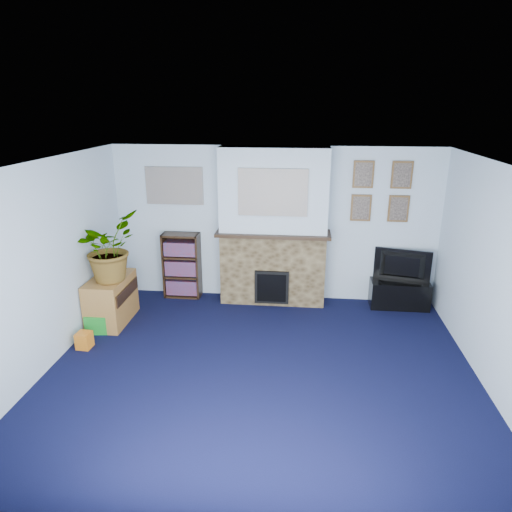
# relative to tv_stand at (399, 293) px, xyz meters

# --- Properties ---
(floor) EXTENTS (5.00, 4.50, 0.01)m
(floor) POSITION_rel_tv_stand_xyz_m (-1.95, -2.03, -0.23)
(floor) COLOR black
(floor) RESTS_ON ground
(ceiling) EXTENTS (5.00, 4.50, 0.01)m
(ceiling) POSITION_rel_tv_stand_xyz_m (-1.95, -2.03, 2.17)
(ceiling) COLOR white
(ceiling) RESTS_ON wall_back
(wall_back) EXTENTS (5.00, 0.04, 2.40)m
(wall_back) POSITION_rel_tv_stand_xyz_m (-1.95, 0.22, 0.97)
(wall_back) COLOR silver
(wall_back) RESTS_ON ground
(wall_front) EXTENTS (5.00, 0.04, 2.40)m
(wall_front) POSITION_rel_tv_stand_xyz_m (-1.95, -4.28, 0.97)
(wall_front) COLOR silver
(wall_front) RESTS_ON ground
(wall_left) EXTENTS (0.04, 4.50, 2.40)m
(wall_left) POSITION_rel_tv_stand_xyz_m (-4.45, -2.03, 0.97)
(wall_left) COLOR silver
(wall_left) RESTS_ON ground
(wall_right) EXTENTS (0.04, 4.50, 2.40)m
(wall_right) POSITION_rel_tv_stand_xyz_m (0.55, -2.03, 0.97)
(wall_right) COLOR silver
(wall_right) RESTS_ON ground
(chimney_breast) EXTENTS (1.72, 0.50, 2.40)m
(chimney_breast) POSITION_rel_tv_stand_xyz_m (-1.95, 0.02, 0.96)
(chimney_breast) COLOR brown
(chimney_breast) RESTS_ON ground
(collage_main) EXTENTS (1.00, 0.03, 0.68)m
(collage_main) POSITION_rel_tv_stand_xyz_m (-1.95, -0.19, 1.55)
(collage_main) COLOR gray
(collage_main) RESTS_ON chimney_breast
(collage_left) EXTENTS (0.90, 0.03, 0.58)m
(collage_left) POSITION_rel_tv_stand_xyz_m (-3.50, 0.21, 1.55)
(collage_left) COLOR gray
(collage_left) RESTS_ON wall_back
(portrait_tl) EXTENTS (0.30, 0.03, 0.40)m
(portrait_tl) POSITION_rel_tv_stand_xyz_m (-0.65, 0.20, 1.77)
(portrait_tl) COLOR brown
(portrait_tl) RESTS_ON wall_back
(portrait_tr) EXTENTS (0.30, 0.03, 0.40)m
(portrait_tr) POSITION_rel_tv_stand_xyz_m (-0.10, 0.20, 1.77)
(portrait_tr) COLOR brown
(portrait_tr) RESTS_ON wall_back
(portrait_bl) EXTENTS (0.30, 0.03, 0.40)m
(portrait_bl) POSITION_rel_tv_stand_xyz_m (-0.65, 0.20, 1.27)
(portrait_bl) COLOR brown
(portrait_bl) RESTS_ON wall_back
(portrait_br) EXTENTS (0.30, 0.03, 0.40)m
(portrait_br) POSITION_rel_tv_stand_xyz_m (-0.10, 0.20, 1.27)
(portrait_br) COLOR brown
(portrait_br) RESTS_ON wall_back
(tv_stand) EXTENTS (0.88, 0.37, 0.41)m
(tv_stand) POSITION_rel_tv_stand_xyz_m (0.00, 0.00, 0.00)
(tv_stand) COLOR black
(tv_stand) RESTS_ON ground
(television) EXTENTS (0.84, 0.32, 0.48)m
(television) POSITION_rel_tv_stand_xyz_m (0.00, 0.02, 0.43)
(television) COLOR black
(television) RESTS_ON tv_stand
(bookshelf) EXTENTS (0.58, 0.28, 1.05)m
(bookshelf) POSITION_rel_tv_stand_xyz_m (-3.41, 0.08, 0.28)
(bookshelf) COLOR black
(bookshelf) RESTS_ON ground
(sideboard) EXTENTS (0.48, 0.86, 0.67)m
(sideboard) POSITION_rel_tv_stand_xyz_m (-4.19, -0.93, 0.12)
(sideboard) COLOR olive
(sideboard) RESTS_ON ground
(potted_plant) EXTENTS (0.76, 0.87, 0.93)m
(potted_plant) POSITION_rel_tv_stand_xyz_m (-4.14, -0.98, 0.91)
(potted_plant) COLOR #26661E
(potted_plant) RESTS_ON sideboard
(mantel_clock) EXTENTS (0.09, 0.06, 0.13)m
(mantel_clock) POSITION_rel_tv_stand_xyz_m (-2.03, -0.03, 1.00)
(mantel_clock) COLOR gold
(mantel_clock) RESTS_ON chimney_breast
(mantel_candle) EXTENTS (0.04, 0.04, 0.14)m
(mantel_candle) POSITION_rel_tv_stand_xyz_m (-1.64, -0.03, 1.01)
(mantel_candle) COLOR #B2BFC6
(mantel_candle) RESTS_ON chimney_breast
(mantel_teddy) EXTENTS (0.13, 0.13, 0.13)m
(mantel_teddy) POSITION_rel_tv_stand_xyz_m (-2.44, -0.03, 0.99)
(mantel_teddy) COLOR slate
(mantel_teddy) RESTS_ON chimney_breast
(mantel_can) EXTENTS (0.06, 0.06, 0.11)m
(mantel_can) POSITION_rel_tv_stand_xyz_m (-1.25, -0.03, 0.99)
(mantel_can) COLOR orange
(mantel_can) RESTS_ON chimney_breast
(green_crate) EXTENTS (0.36, 0.30, 0.26)m
(green_crate) POSITION_rel_tv_stand_xyz_m (-4.25, -1.24, -0.08)
(green_crate) COLOR #198C26
(green_crate) RESTS_ON ground
(toy_ball) EXTENTS (0.21, 0.21, 0.21)m
(toy_ball) POSITION_rel_tv_stand_xyz_m (-4.30, -1.15, -0.14)
(toy_ball) COLOR red
(toy_ball) RESTS_ON ground
(toy_block) EXTENTS (0.18, 0.18, 0.21)m
(toy_block) POSITION_rel_tv_stand_xyz_m (-4.25, -1.70, -0.11)
(toy_block) COLOR orange
(toy_block) RESTS_ON ground
(toy_tube) EXTENTS (0.30, 0.13, 0.17)m
(toy_tube) POSITION_rel_tv_stand_xyz_m (-4.17, -1.13, -0.15)
(toy_tube) COLOR #198C26
(toy_tube) RESTS_ON ground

